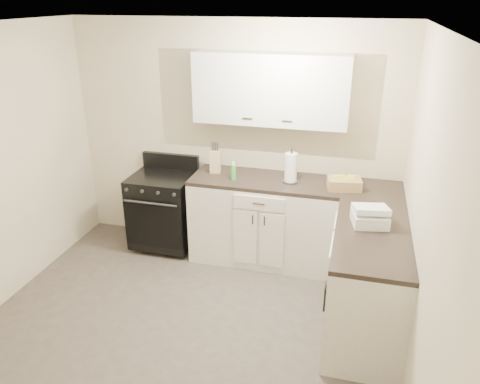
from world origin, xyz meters
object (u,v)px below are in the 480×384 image
(stove, at_px, (163,210))
(wicker_basket, at_px, (344,184))
(paper_towel, at_px, (291,168))
(countertop_grill, at_px, (370,219))
(knife_block, at_px, (215,161))

(stove, height_order, wicker_basket, wicker_basket)
(paper_towel, bearing_deg, countertop_grill, -44.82)
(stove, bearing_deg, wicker_basket, -0.95)
(wicker_basket, height_order, countertop_grill, wicker_basket)
(stove, xyz_separation_m, paper_towel, (1.42, 0.02, 0.63))
(stove, distance_m, paper_towel, 1.56)
(knife_block, bearing_deg, paper_towel, -15.82)
(wicker_basket, xyz_separation_m, countertop_grill, (0.25, -0.73, -0.00))
(stove, distance_m, countertop_grill, 2.40)
(knife_block, height_order, paper_towel, paper_towel)
(paper_towel, relative_size, countertop_grill, 1.08)
(knife_block, relative_size, paper_towel, 0.80)
(paper_towel, xyz_separation_m, countertop_grill, (0.79, -0.78, -0.10))
(wicker_basket, bearing_deg, paper_towel, 174.64)
(stove, bearing_deg, paper_towel, 0.72)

